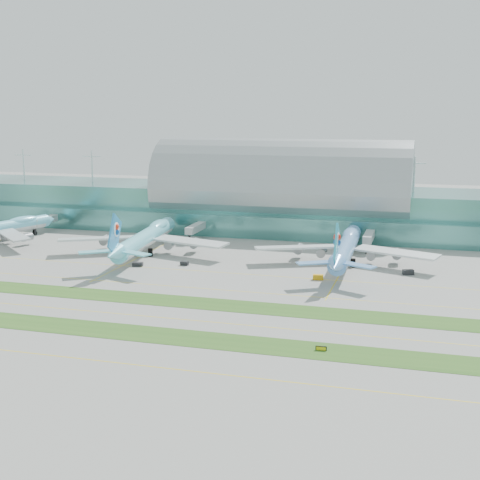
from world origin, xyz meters
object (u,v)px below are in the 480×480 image
(airliner_b, at_px, (146,237))
(taxiway_sign_east, at_px, (321,348))
(terminal, at_px, (282,200))
(airliner_c, at_px, (346,247))

(airliner_b, height_order, taxiway_sign_east, airliner_b)
(terminal, bearing_deg, airliner_b, -121.51)
(terminal, relative_size, airliner_c, 4.40)
(terminal, relative_size, airliner_b, 4.29)
(airliner_b, relative_size, taxiway_sign_east, 29.34)
(airliner_b, height_order, airliner_c, airliner_b)
(terminal, height_order, taxiway_sign_east, terminal)
(airliner_b, bearing_deg, airliner_c, -3.69)
(terminal, xyz_separation_m, taxiway_sign_east, (43.53, -156.44, -13.66))
(airliner_b, relative_size, airliner_c, 1.03)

